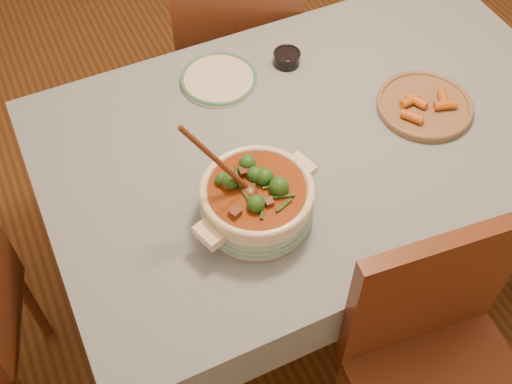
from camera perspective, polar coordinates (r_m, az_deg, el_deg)
floor at (r=2.56m, az=4.48°, el=-6.31°), size 4.50×4.50×0.00m
dining_table at (r=2.02m, az=5.65°, el=3.46°), size 1.68×1.08×0.76m
stew_casserole at (r=1.69m, az=0.07°, el=-0.60°), size 0.39×0.37×0.36m
white_plate at (r=2.10m, az=-3.34°, el=9.98°), size 0.29×0.29×0.02m
condiment_bowl at (r=2.15m, az=2.76°, el=11.87°), size 0.10×0.10×0.05m
fried_plate at (r=2.07m, az=14.77°, el=7.54°), size 0.32×0.32×0.05m
chair_far at (r=2.58m, az=-1.99°, el=13.71°), size 0.58×0.58×1.00m
chair_near at (r=1.83m, az=15.75°, el=-14.30°), size 0.50×0.50×0.98m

